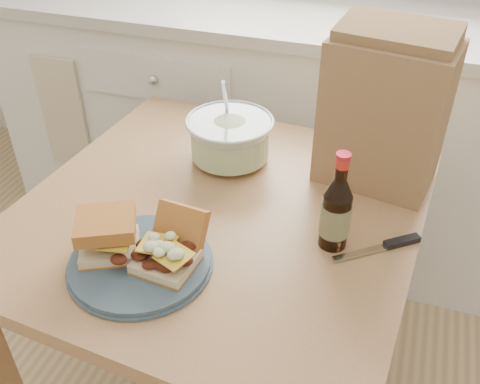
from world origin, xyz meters
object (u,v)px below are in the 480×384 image
(beer_bottle, at_px, (336,212))
(paper_bag, at_px, (384,115))
(dining_table, at_px, (219,244))
(coleslaw_bowl, at_px, (230,140))
(plate, at_px, (140,263))

(beer_bottle, height_order, paper_bag, paper_bag)
(dining_table, distance_m, beer_bottle, 0.34)
(dining_table, distance_m, coleslaw_bowl, 0.27)
(dining_table, bearing_deg, paper_bag, 41.85)
(beer_bottle, distance_m, paper_bag, 0.30)
(plate, relative_size, beer_bottle, 1.26)
(coleslaw_bowl, distance_m, beer_bottle, 0.40)
(plate, relative_size, coleslaw_bowl, 1.26)
(plate, distance_m, beer_bottle, 0.41)
(coleslaw_bowl, relative_size, paper_bag, 0.64)
(dining_table, height_order, plate, plate)
(dining_table, xyz_separation_m, paper_bag, (0.32, 0.24, 0.29))
(dining_table, bearing_deg, beer_bottle, -2.74)
(paper_bag, bearing_deg, plate, -120.69)
(dining_table, bearing_deg, plate, -104.88)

